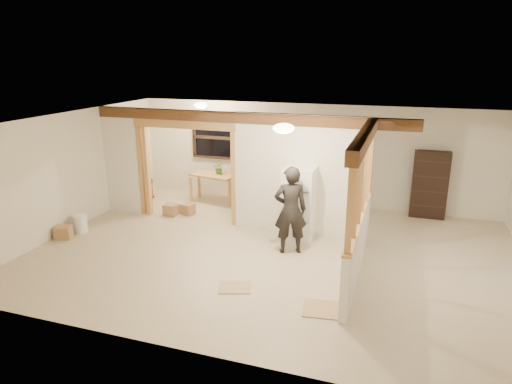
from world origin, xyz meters
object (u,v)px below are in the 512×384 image
(woman, at_px, (290,210))
(refrigerator, at_px, (299,204))
(work_table, at_px, (214,188))
(shop_vac, at_px, (146,189))
(bookshelf, at_px, (430,185))

(woman, bearing_deg, refrigerator, -112.18)
(work_table, bearing_deg, woman, -30.68)
(shop_vac, distance_m, bookshelf, 7.03)
(refrigerator, height_order, work_table, refrigerator)
(bookshelf, bearing_deg, woman, -131.14)
(refrigerator, relative_size, bookshelf, 0.96)
(work_table, distance_m, bookshelf, 5.20)
(refrigerator, distance_m, woman, 0.71)
(shop_vac, relative_size, bookshelf, 0.33)
(refrigerator, distance_m, shop_vac, 4.68)
(shop_vac, bearing_deg, woman, -25.58)
(shop_vac, bearing_deg, bookshelf, 6.46)
(refrigerator, bearing_deg, woman, -89.83)
(work_table, bearing_deg, refrigerator, -21.27)
(work_table, height_order, shop_vac, work_table)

